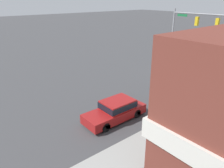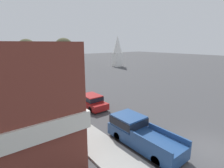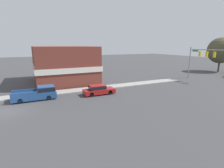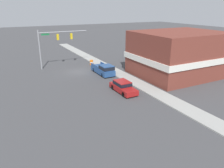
{
  "view_description": "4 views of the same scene",
  "coord_description": "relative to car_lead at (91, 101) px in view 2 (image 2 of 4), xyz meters",
  "views": [
    {
      "loc": [
        -12.65,
        20.69,
        8.26
      ],
      "look_at": [
        -0.03,
        10.32,
        1.74
      ],
      "focal_mm": 35.0,
      "sensor_mm": 36.0,
      "label": 1
    },
    {
      "loc": [
        -11.62,
        -4.06,
        6.91
      ],
      "look_at": [
        1.39,
        12.39,
        2.0
      ],
      "focal_mm": 28.0,
      "sensor_mm": 36.0,
      "label": 2
    },
    {
      "loc": [
        21.52,
        2.76,
        7.27
      ],
      "look_at": [
        -1.29,
        13.54,
        1.61
      ],
      "focal_mm": 28.0,
      "sensor_mm": 36.0,
      "label": 3
    },
    {
      "loc": [
        11.63,
        34.95,
        10.7
      ],
      "look_at": [
        0.21,
        13.09,
        1.92
      ],
      "focal_mm": 35.0,
      "sensor_mm": 36.0,
      "label": 4
    }
  ],
  "objects": [
    {
      "name": "car_lead",
      "position": [
        0.0,
        0.0,
        0.0
      ],
      "size": [
        1.8,
        4.67,
        1.46
      ],
      "color": "black",
      "rests_on": "ground"
    },
    {
      "name": "backdrop_tree_left_mid",
      "position": [
        2.76,
        38.24,
        4.88
      ],
      "size": [
        4.92,
        4.92,
        8.12
      ],
      "color": "#4C3823",
      "rests_on": "ground"
    },
    {
      "name": "backdrop_tree_center",
      "position": [
        13.71,
        38.24,
        4.85
      ],
      "size": [
        5.91,
        5.91,
        8.58
      ],
      "color": "#4C3823",
      "rests_on": "ground"
    },
    {
      "name": "pickup_truck_parked",
      "position": [
        -1.17,
        -8.24,
        0.13
      ],
      "size": [
        1.96,
        5.56,
        1.79
      ],
      "color": "black",
      "rests_on": "ground"
    },
    {
      "name": "ground_plane",
      "position": [
        2.15,
        -11.7,
        -0.76
      ],
      "size": [
        200.0,
        200.0,
        0.0
      ],
      "primitive_type": "plane",
      "color": "#424244"
    },
    {
      "name": "church_steeple",
      "position": [
        24.77,
        24.89,
        4.0
      ],
      "size": [
        2.74,
        2.74,
        9.1
      ],
      "color": "white",
      "rests_on": "ground"
    },
    {
      "name": "far_signal_assembly",
      "position": [
        -1.29,
        22.99,
        4.28
      ],
      "size": [
        7.65,
        0.49,
        6.84
      ],
      "color": "gray",
      "rests_on": "ground"
    }
  ]
}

